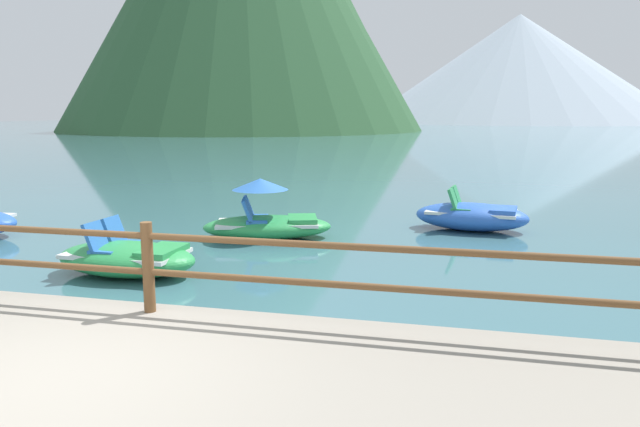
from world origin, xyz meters
name	(u,v)px	position (x,y,z in m)	size (l,w,h in m)	color
ground_plane	(418,145)	(0.00, 40.00, 0.00)	(200.00, 200.00, 0.00)	#3D6B75
dock_railing	(148,257)	(0.00, 1.55, 0.99)	(23.92, 0.12, 0.95)	brown
pedal_boat_1	(267,220)	(-0.55, 7.05, 0.37)	(2.73, 1.84, 1.18)	green
pedal_boat_2	(127,258)	(-1.78, 4.04, 0.27)	(2.24, 1.25, 0.85)	green
pedal_boat_4	(472,216)	(3.36, 8.82, 0.30)	(2.44, 1.47, 0.89)	blue
distant_peak	(518,69)	(13.74, 131.03, 11.12)	(65.28, 65.28, 22.23)	#9EADBC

